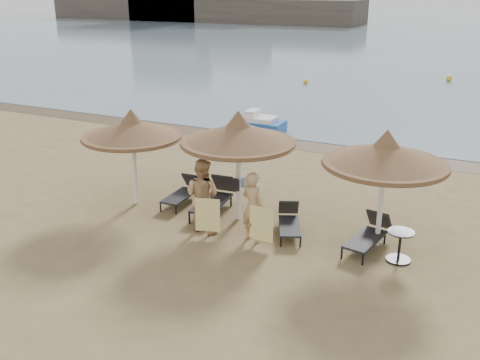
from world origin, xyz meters
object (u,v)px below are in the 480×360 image
Objects in this scene: palapa_center at (238,134)px; lounger_far_left at (183,191)px; lounger_near_left at (215,197)px; lounger_near_right at (289,221)px; side_table at (399,247)px; person_left at (202,190)px; pedal_boat at (260,124)px; lounger_far_right at (369,234)px; person_right at (253,202)px; palapa_right at (385,154)px; palapa_left at (132,129)px.

palapa_center is 1.82× the size of lounger_far_left.
lounger_near_right is at bearing -14.73° from lounger_near_left.
side_table is 0.33× the size of person_left.
lounger_far_left is 8.68m from pedal_boat.
lounger_near_right is at bearing -152.93° from person_left.
lounger_far_right is 3.05m from person_right.
side_table is at bearing -6.38° from palapa_center.
person_right is 10.92m from pedal_boat.
palapa_right reaches higher than person_right.
lounger_near_right is 0.81× the size of pedal_boat.
pedal_boat reaches higher than side_table.
palapa_left reaches higher than person_left.
side_table is at bearing -169.14° from person_left.
lounger_far_left is at bearing -9.01° from person_right.
lounger_far_right is at bearing -130.56° from palapa_right.
lounger_far_left is 0.82× the size of lounger_near_left.
palapa_center is 1.35× the size of person_left.
palapa_center reaches higher than person_right.
palapa_right is (7.18, 0.41, 0.09)m from palapa_left.
side_table is 12.32m from pedal_boat.
lounger_near_right is (2.48, -0.43, -0.09)m from lounger_near_left.
pedal_boat is at bearing 137.93° from lounger_far_right.
lounger_far_left is at bearing 168.99° from palapa_center.
lounger_far_right is (3.73, -0.11, -2.14)m from palapa_center.
lounger_far_left is 0.74× the size of person_left.
person_left is at bearing -74.59° from pedal_boat.
palapa_center is at bearing 150.34° from lounger_near_right.
lounger_near_right is 2.13m from lounger_far_right.
pedal_boat is (-3.30, 8.99, -2.13)m from palapa_center.
lounger_far_left is 0.92× the size of lounger_far_right.
palapa_left is 3.13m from lounger_near_left.
palapa_left is at bearing 178.61° from side_table.
palapa_center reaches higher than side_table.
palapa_left is at bearing 7.06° from person_right.
palapa_right reaches higher than lounger_near_right.
palapa_center is 2.70m from lounger_near_right.
palapa_center is 1.99m from person_right.
palapa_left reaches higher than person_right.
lounger_near_right is 2.23× the size of side_table.
palapa_left reaches higher than side_table.
side_table is at bearing -12.90° from lounger_near_left.
lounger_far_left is 2.26× the size of side_table.
pedal_boat is (-2.75, 10.05, -0.80)m from person_left.
lounger_far_right is (-0.17, -0.20, -2.06)m from palapa_right.
pedal_boat is at bearing -50.14° from person_right.
palapa_left is 1.57× the size of lounger_far_right.
palapa_center is 2.27m from lounger_near_left.
lounger_far_right is (7.01, 0.21, -1.97)m from palapa_left.
palapa_center is 4.30m from lounger_far_right.
person_left reaches higher than lounger_far_left.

